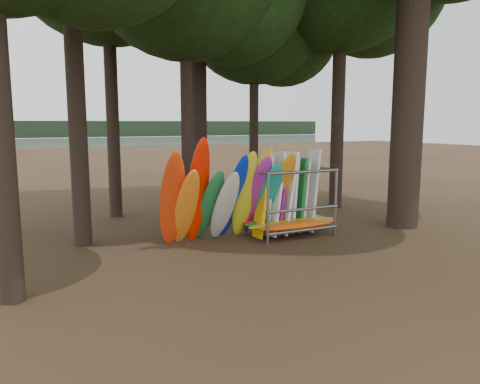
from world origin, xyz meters
name	(u,v)px	position (x,y,z in m)	size (l,w,h in m)	color
ground	(277,245)	(0.00, 0.00, 0.00)	(120.00, 120.00, 0.00)	#47331E
lake	(56,148)	(0.00, 60.00, 0.00)	(160.00, 160.00, 0.00)	gray
far_shore	(33,129)	(0.00, 110.00, 2.00)	(160.00, 4.00, 4.00)	black
oak_3	(254,11)	(3.00, 6.94, 8.23)	(7.14, 7.14, 11.36)	black
kayak_row	(230,199)	(-0.99, 1.14, 1.29)	(4.30, 2.13, 3.28)	red
storage_rack	(289,204)	(1.01, 0.96, 0.99)	(3.17, 1.59, 2.76)	slate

